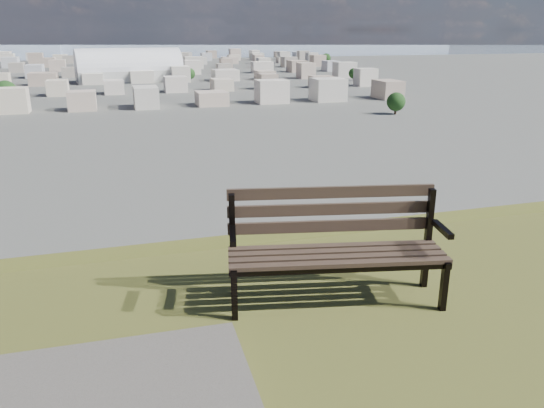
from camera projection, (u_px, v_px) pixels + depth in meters
name	position (u px, v px, depth m)	size (l,w,h in m)	color
park_bench	(335.00, 240.00, 4.69)	(1.97, 0.97, 0.99)	#3D2E23
arena	(129.00, 71.00, 293.09)	(58.15, 30.20, 23.51)	beige
city_blocks	(113.00, 66.00, 368.38)	(395.00, 361.00, 7.00)	beige
city_trees	(64.00, 73.00, 292.14)	(406.52, 387.20, 9.98)	#332419
bay_water	(110.00, 48.00, 829.86)	(2400.00, 700.00, 0.12)	#889BAD
far_hills	(81.00, 31.00, 1263.45)	(2050.00, 340.00, 60.00)	#93A0B7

